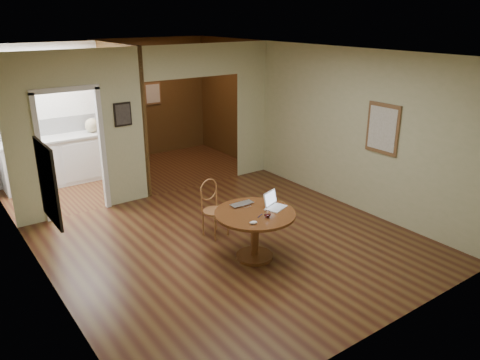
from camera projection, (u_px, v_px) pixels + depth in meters
floor at (236, 245)px, 6.89m from camera, size 5.00×5.00×0.00m
room_shell at (118, 125)px, 8.56m from camera, size 5.20×7.50×5.00m
dining_table at (255, 224)px, 6.36m from camera, size 1.10×1.10×0.69m
chair at (213, 205)px, 7.06m from camera, size 0.43×0.43×0.88m
open_laptop at (273, 203)px, 6.45m from camera, size 0.35×0.35×0.21m
closed_laptop at (244, 205)px, 6.49m from camera, size 0.34×0.22×0.03m
mouse at (253, 223)px, 5.94m from camera, size 0.11×0.09×0.04m
wine_glass at (267, 214)px, 6.12m from camera, size 0.09×0.09×0.10m
pen at (260, 216)px, 6.18m from camera, size 0.12×0.07×0.01m
kitchen_cabinet at (57, 161)px, 9.19m from camera, size 2.06×0.60×0.94m
grocery_bag at (92, 125)px, 9.40m from camera, size 0.35×0.33×0.28m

